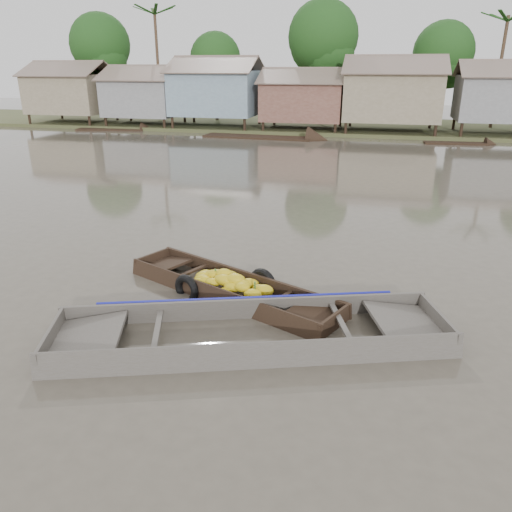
# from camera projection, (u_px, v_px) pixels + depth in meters

# --- Properties ---
(ground) EXTENTS (120.00, 120.00, 0.00)m
(ground) POSITION_uv_depth(u_px,v_px,m) (264.00, 317.00, 9.93)
(ground) COLOR #4D473B
(ground) RESTS_ON ground
(riverbank) EXTENTS (120.00, 12.47, 10.22)m
(riverbank) POSITION_uv_depth(u_px,v_px,m) (400.00, 88.00, 37.04)
(riverbank) COLOR #384723
(riverbank) RESTS_ON ground
(banana_boat) EXTENTS (5.30, 3.32, 0.74)m
(banana_boat) POSITION_uv_depth(u_px,v_px,m) (229.00, 288.00, 10.93)
(banana_boat) COLOR black
(banana_boat) RESTS_ON ground
(viewer_boat) EXTENTS (7.36, 4.10, 0.58)m
(viewer_boat) POSITION_uv_depth(u_px,v_px,m) (251.00, 338.00, 9.08)
(viewer_boat) COLOR #46423B
(viewer_boat) RESTS_ON ground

